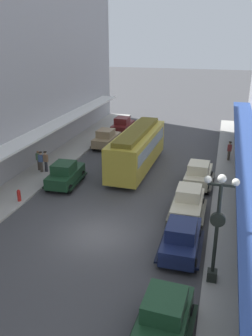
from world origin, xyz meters
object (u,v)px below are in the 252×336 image
object	(u,v)px
pedestrian_4	(46,161)
lamp_post_with_clock	(217,225)
parked_car_4	(181,237)
fire_hydrant	(19,195)
parked_car_6	(106,138)
parked_car_0	(123,125)
pedestrian_1	(39,160)
pedestrian_0	(41,162)
parked_car_2	(65,173)
pedestrian_5	(229,151)
parked_car_1	(199,174)
pedestrian_2	(249,206)
parked_car_3	(163,321)
streetcar	(137,148)
parked_car_5	(188,202)

from	to	relation	value
pedestrian_4	lamp_post_with_clock	bearing A→B (deg)	-36.99
parked_car_4	lamp_post_with_clock	size ratio (longest dim) A/B	0.83
lamp_post_with_clock	fire_hydrant	bearing A→B (deg)	159.20
parked_car_6	parked_car_0	bearing A→B (deg)	89.31
lamp_post_with_clock	pedestrian_1	xyz separation A→B (m)	(-14.27, 10.37, -2.00)
parked_car_4	parked_car_6	xyz separation A→B (m)	(-9.42, 16.19, 0.00)
fire_hydrant	pedestrian_0	distance (m)	5.36
parked_car_2	parked_car_6	distance (m)	9.74
pedestrian_4	pedestrian_5	xyz separation A→B (m)	(14.12, 6.77, 0.00)
parked_car_2	lamp_post_with_clock	size ratio (longest dim) A/B	0.84
parked_car_1	pedestrian_4	distance (m)	12.01
parked_car_2	pedestrian_0	distance (m)	3.33
pedestrian_0	pedestrian_2	bearing A→B (deg)	-13.11
parked_car_0	parked_car_3	xyz separation A→B (m)	(9.43, -27.47, 0.00)
lamp_post_with_clock	pedestrian_2	distance (m)	6.94
parked_car_4	pedestrian_1	world-z (taller)	parked_car_4
streetcar	fire_hydrant	bearing A→B (deg)	-126.54
parked_car_2	parked_car_6	world-z (taller)	same
fire_hydrant	parked_car_0	bearing A→B (deg)	84.71
parked_car_1	fire_hydrant	xyz separation A→B (m)	(-11.20, -6.15, -0.38)
parked_car_3	pedestrian_1	bearing A→B (deg)	131.79
pedestrian_1	pedestrian_4	xyz separation A→B (m)	(0.73, -0.17, 0.02)
parked_car_0	parked_car_5	xyz separation A→B (m)	(9.24, -17.62, 0.00)
parked_car_1	lamp_post_with_clock	bearing A→B (deg)	-81.95
parked_car_3	pedestrian_0	world-z (taller)	parked_car_3
parked_car_0	pedestrian_2	xyz separation A→B (m)	(12.82, -17.24, 0.07)
streetcar	pedestrian_4	xyz separation A→B (m)	(-6.82, -2.79, -0.89)
parked_car_3	parked_car_5	bearing A→B (deg)	91.10
streetcar	lamp_post_with_clock	size ratio (longest dim) A/B	1.87
parked_car_1	parked_car_4	bearing A→B (deg)	-90.64
parked_car_5	fire_hydrant	bearing A→B (deg)	-173.83
parked_car_3	parked_car_6	bearing A→B (deg)	113.40
parked_car_5	pedestrian_1	xyz separation A→B (m)	(-12.49, 4.34, 0.05)
parked_car_3	pedestrian_0	xyz separation A→B (m)	(-12.30, 13.88, 0.07)
parked_car_5	pedestrian_2	size ratio (longest dim) A/B	2.55
pedestrian_0	parked_car_5	bearing A→B (deg)	-18.41
parked_car_5	parked_car_6	size ratio (longest dim) A/B	0.99
streetcar	pedestrian_1	size ratio (longest dim) A/B	5.89
parked_car_6	lamp_post_with_clock	size ratio (longest dim) A/B	0.83
parked_car_4	fire_hydrant	bearing A→B (deg)	165.30
pedestrian_0	pedestrian_2	xyz separation A→B (m)	(15.69, -3.66, 0.00)
parked_car_0	pedestrian_1	size ratio (longest dim) A/B	2.60
parked_car_6	pedestrian_2	distance (m)	17.42
parked_car_0	pedestrian_2	bearing A→B (deg)	-53.37
pedestrian_1	pedestrian_2	xyz separation A→B (m)	(16.08, -3.97, 0.02)
parked_car_3	pedestrian_0	size ratio (longest dim) A/B	2.59
parked_car_2	parked_car_6	size ratio (longest dim) A/B	1.00
parked_car_1	pedestrian_1	size ratio (longest dim) A/B	2.63
pedestrian_0	pedestrian_5	distance (m)	16.03
parked_car_5	pedestrian_2	bearing A→B (deg)	5.97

